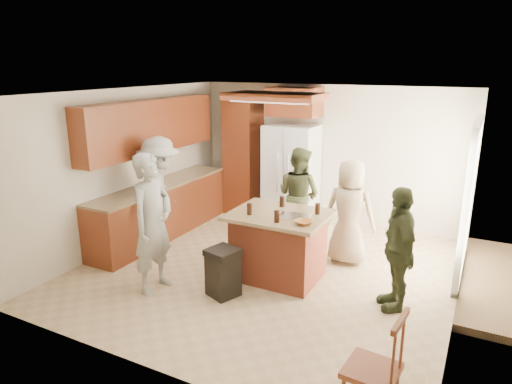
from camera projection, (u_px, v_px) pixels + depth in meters
The scene contains 12 objects.
person_front_left at pixel (153, 223), 5.78m from camera, with size 0.66×0.48×1.82m, color gray.
person_behind_left at pixel (299, 195), 7.43m from camera, with size 0.77×0.47×1.58m, color #373D24.
person_behind_right at pixel (350, 212), 6.62m from camera, with size 0.76×0.50×1.56m, color tan.
person_side_right at pixel (398, 249), 5.37m from camera, with size 0.89×0.46×1.52m, color #313821.
person_counter at pixel (160, 195), 7.03m from camera, with size 1.17×0.54×1.81m, color gray.
left_cabinetry at pixel (158, 181), 7.63m from camera, with size 0.64×3.00×2.30m.
back_wall_units at pixel (255, 144), 8.65m from camera, with size 1.80×0.60×2.45m.
refrigerator at pixel (291, 174), 8.37m from camera, with size 0.90×0.76×1.80m.
kitchen_island at pixel (279, 245), 6.22m from camera, with size 1.28×1.03×0.93m.
island_items at pixel (292, 215), 5.89m from camera, with size 0.95×0.71×0.15m.
trash_bin at pixel (223, 272), 5.77m from camera, with size 0.44×0.44×0.63m.
spindle_chair at pixel (374, 371), 3.71m from camera, with size 0.46×0.46×0.99m.
Camera 1 is at (2.61, -5.41, 2.88)m, focal length 32.00 mm.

